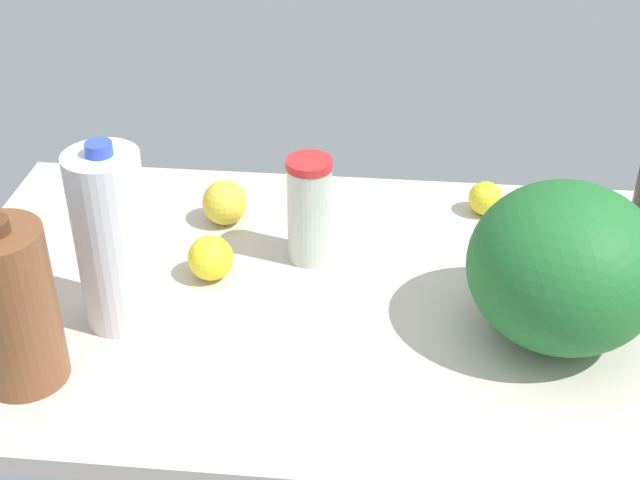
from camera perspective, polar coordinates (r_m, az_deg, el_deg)
The scene contains 8 objects.
countertop at distance 140.55cm, azimuth 0.00°, elevation -3.94°, with size 120.00×76.00×3.00cm, color beige.
chocolate_milk_jug at distance 124.11cm, azimuth -19.12°, elevation -4.07°, with size 11.80×11.80×25.29cm.
tumbler_cup at distance 143.16cm, azimuth -0.68°, elevation 1.94°, with size 7.43×7.43×18.15cm.
watermelon at distance 129.37cm, azimuth 15.38°, elevation -1.67°, with size 27.47×27.47×23.76cm, color #216B2C.
milk_jug at distance 130.15cm, azimuth -13.13°, elevation -0.02°, with size 10.67×10.67×29.35cm.
lemon_loose at distance 156.16cm, azimuth -6.11°, elevation 2.40°, with size 7.89×7.89×7.89cm, color yellow.
lemon_beside_bowl at distance 142.32cm, azimuth -7.02°, elevation -1.15°, with size 7.28×7.28×7.28cm, color yellow.
lemon_by_jug at distance 161.08cm, azimuth 10.54°, elevation 2.64°, with size 6.06×6.06×6.06cm, color yellow.
Camera 1 is at (11.19, -111.81, 85.92)cm, focal length 50.00 mm.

